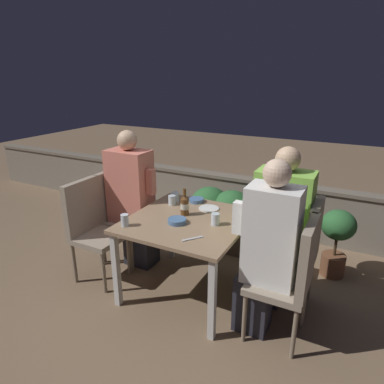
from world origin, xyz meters
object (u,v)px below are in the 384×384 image
person_coral_top (133,199)px  chair_right_far (301,248)px  chair_left_far (118,208)px  beer_bottle (185,205)px  potted_plant (337,236)px  person_green_blouse (278,229)px  chair_left_near (90,222)px  chair_right_near (293,272)px  person_white_polo (266,250)px

person_coral_top → chair_right_far: person_coral_top is taller
person_coral_top → chair_right_far: (1.64, -0.01, -0.13)m
chair_left_far → beer_bottle: size_ratio=3.98×
chair_left_far → chair_right_far: 1.84m
person_coral_top → chair_left_far: bearing=-180.0°
potted_plant → person_green_blouse: bearing=-121.7°
chair_left_near → person_green_blouse: bearing=13.7°
chair_left_far → chair_right_far: bearing=-0.2°
chair_right_far → beer_bottle: bearing=-172.4°
chair_right_near → potted_plant: bearing=79.3°
chair_left_near → chair_left_far: 0.40m
person_green_blouse → chair_right_far: bearing=0.0°
chair_right_near → chair_left_far: bearing=168.0°
chair_left_near → person_white_polo: size_ratio=0.71×
chair_right_far → chair_left_near: bearing=-167.8°
person_white_polo → person_green_blouse: (-0.02, 0.39, -0.00)m
person_coral_top → beer_bottle: bearing=-11.7°
chair_left_near → beer_bottle: (0.86, 0.27, 0.23)m
potted_plant → person_white_polo: bearing=-110.6°
chair_right_far → potted_plant: bearing=72.1°
chair_left_far → person_coral_top: person_coral_top is taller
chair_right_near → person_green_blouse: bearing=119.1°
chair_left_far → person_coral_top: bearing=0.0°
person_coral_top → person_white_polo: (1.46, -0.39, -0.01)m
chair_right_far → person_green_blouse: (-0.20, -0.00, 0.12)m
chair_left_near → potted_plant: bearing=27.6°
chair_left_far → chair_right_near: bearing=-12.0°
chair_left_near → chair_right_far: 1.88m
chair_right_far → beer_bottle: chair_right_far is taller
beer_bottle → chair_left_near: bearing=-162.7°
potted_plant → person_coral_top: bearing=-160.1°
chair_right_near → chair_right_far: size_ratio=1.00×
chair_left_far → person_green_blouse: 1.64m
chair_left_far → chair_right_far: size_ratio=1.00×
chair_left_near → person_green_blouse: (1.64, 0.40, 0.12)m
chair_left_near → person_green_blouse: person_green_blouse is taller
person_coral_top → person_white_polo: bearing=-15.2°
chair_left_far → chair_right_far: (1.84, -0.01, 0.00)m
person_coral_top → person_white_polo: 1.51m
person_white_polo → chair_right_far: 0.45m
chair_left_far → potted_plant: chair_left_far is taller
chair_right_far → person_green_blouse: size_ratio=0.70×
chair_left_near → person_white_polo: 1.66m
person_white_polo → beer_bottle: bearing=162.1°
chair_left_far → chair_right_near: same height
chair_right_near → chair_right_far: bearing=92.6°
chair_left_far → potted_plant: (2.05, 0.67, -0.15)m
chair_right_far → person_green_blouse: bearing=-180.0°
chair_right_near → person_white_polo: 0.23m
chair_right_near → chair_right_far: same height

